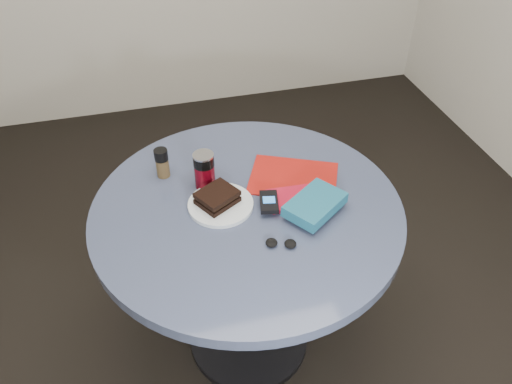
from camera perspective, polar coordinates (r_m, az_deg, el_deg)
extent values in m
plane|color=black|center=(2.17, -0.80, -16.48)|extent=(4.00, 4.00, 0.00)
cylinder|color=black|center=(2.16, -0.80, -16.26)|extent=(0.48, 0.48, 0.03)
cylinder|color=black|center=(1.87, -0.90, -10.25)|extent=(0.11, 0.11, 0.68)
cylinder|color=#353E58|center=(1.61, -1.03, -2.08)|extent=(1.00, 1.00, 0.04)
cylinder|color=silver|center=(1.59, -4.06, -1.45)|extent=(0.22, 0.22, 0.01)
cube|color=black|center=(1.59, -4.43, -0.95)|extent=(0.15, 0.15, 0.02)
cube|color=#352614|center=(1.58, -4.45, -0.60)|extent=(0.13, 0.13, 0.01)
cube|color=black|center=(1.57, -4.48, -0.25)|extent=(0.15, 0.15, 0.02)
cylinder|color=#57040F|center=(1.65, -5.87, 1.88)|extent=(0.09, 0.09, 0.09)
cylinder|color=black|center=(1.62, -6.01, 3.59)|extent=(0.09, 0.09, 0.04)
cylinder|color=silver|center=(1.60, -6.06, 4.19)|extent=(0.09, 0.09, 0.01)
cylinder|color=#4A391F|center=(1.72, -10.60, 2.78)|extent=(0.05, 0.05, 0.07)
cylinder|color=black|center=(1.69, -10.82, 4.20)|extent=(0.05, 0.05, 0.04)
cube|color=#99120D|center=(1.70, 4.29, 1.60)|extent=(0.36, 0.32, 0.01)
cube|color=#AC0D26|center=(1.61, 4.35, -0.73)|extent=(0.17, 0.12, 0.01)
cube|color=#17536E|center=(1.56, 6.75, -1.43)|extent=(0.22, 0.21, 0.04)
cube|color=black|center=(1.57, 1.49, -1.14)|extent=(0.08, 0.11, 0.02)
cube|color=blue|center=(1.56, 1.50, -0.89)|extent=(0.04, 0.04, 0.00)
ellipsoid|color=black|center=(1.46, 1.79, -5.82)|extent=(0.05, 0.05, 0.02)
ellipsoid|color=black|center=(1.46, 3.95, -5.93)|extent=(0.05, 0.05, 0.02)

